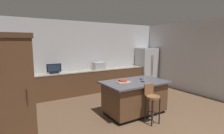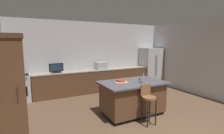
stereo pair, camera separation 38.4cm
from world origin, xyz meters
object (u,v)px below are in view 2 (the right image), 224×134
Objects in this scene: cell_phone at (141,82)px; cutting_board at (121,82)px; range_oven at (19,88)px; kitchen_island at (132,98)px; tv_remote at (140,79)px; bar_stool_center at (148,101)px; tv_monitor at (56,68)px; cabinet_tower at (6,95)px; microwave at (101,66)px; fruit_bowl at (120,81)px; refrigerator at (151,66)px.

cutting_board is at bearing 166.64° from cell_phone.
cutting_board reaches higher than range_oven.
tv_remote reaches higher than kitchen_island.
bar_stool_center is 0.95m from tv_remote.
tv_monitor is at bearing 131.80° from cell_phone.
cabinet_tower is 3.37m from tv_remote.
cabinet_tower is 4.44m from microwave.
cutting_board is at bearing -103.96° from fruit_bowl.
cutting_board is (-0.34, 0.75, 0.35)m from bar_stool_center.
tv_remote is at bearing 70.25° from bar_stool_center.
bar_stool_center is 3.86× the size of fruit_bowl.
kitchen_island is 3.08m from cabinet_tower.
tv_remote is (3.30, 0.62, -0.18)m from cabinet_tower.
range_oven is 3.60m from fruit_bowl.
microwave is 2.82× the size of tv_remote.
cell_phone is 0.42× the size of cutting_board.
tv_remote reaches higher than range_oven.
refrigerator reaches higher than bar_stool_center.
tv_remote reaches higher than cell_phone.
refrigerator is at bearing 38.09° from fruit_bowl.
refrigerator is 3.49× the size of tv_monitor.
tv_monitor reaches higher than cutting_board.
cabinet_tower is 2.73m from fruit_bowl.
tv_monitor reaches higher than kitchen_island.
cabinet_tower is 14.44× the size of cell_phone.
microwave is 0.95× the size of tv_monitor.
fruit_bowl is at bearing -101.57° from microwave.
bar_stool_center is (2.97, -0.19, -0.53)m from cabinet_tower.
kitchen_island is 0.60m from fruit_bowl.
cell_phone is at bearing -56.36° from tv_monitor.
cabinet_tower reaches higher than cell_phone.
cabinet_tower reaches higher than kitchen_island.
tv_monitor reaches higher than microwave.
microwave is at bearing 89.08° from bar_stool_center.
microwave is (3.06, 0.00, 0.60)m from range_oven.
cell_phone is at bearing -134.06° from refrigerator.
tv_remote is at bearing 20.69° from kitchen_island.
refrigerator is at bearing 51.83° from bar_stool_center.
tv_monitor is (-4.40, 0.02, 0.20)m from refrigerator.
tv_monitor is (-1.82, -0.05, 0.01)m from microwave.
cabinet_tower is 3.17m from cell_phone.
range_oven is 4.13m from cell_phone.
cabinet_tower is 2.19× the size of bar_stool_center.
cutting_board is (1.29, -2.51, -0.14)m from tv_monitor.
microwave is 1.34× the size of cutting_board.
range_oven is at bearing 133.36° from bar_stool_center.
bar_stool_center is (1.63, -3.25, -0.49)m from tv_monitor.
tv_monitor is 1.41× the size of cutting_board.
bar_stool_center is at bearing -3.74° from cabinet_tower.
fruit_bowl is (2.55, -2.49, 0.50)m from range_oven.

